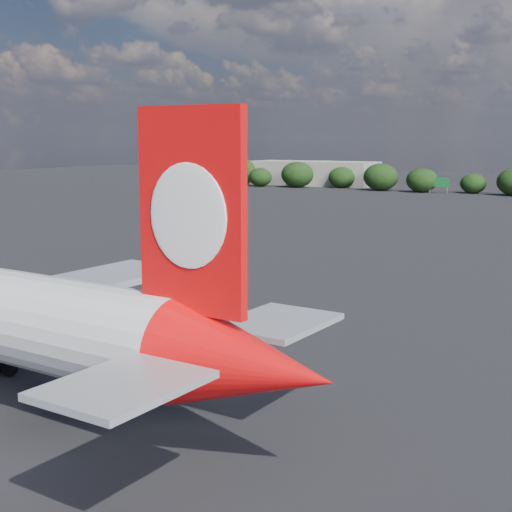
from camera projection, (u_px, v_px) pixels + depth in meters
The scene contains 3 objects.
ground at pixel (330, 255), 96.29m from camera, with size 500.00×500.00×0.00m, color black.
terminal_building at pixel (314, 173), 240.50m from camera, with size 42.00×16.00×8.00m.
highway_sign at pixel (439, 182), 203.83m from camera, with size 6.00×0.30×4.50m.
Camera 1 is at (38.68, -27.39, 15.50)m, focal length 50.00 mm.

